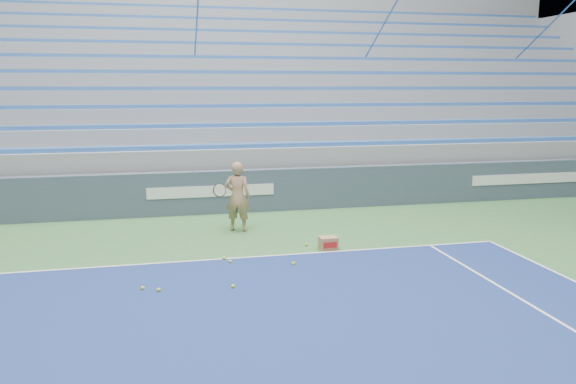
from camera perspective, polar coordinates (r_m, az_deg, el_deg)
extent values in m
cube|color=white|center=(10.74, -5.95, -6.72)|extent=(10.97, 0.05, 0.00)
cube|color=#3C495B|center=(14.48, -7.84, -0.02)|extent=(30.00, 0.30, 1.10)
cube|color=white|center=(14.31, -7.79, 0.06)|extent=(3.20, 0.02, 0.28)
cube|color=white|center=(17.50, 23.03, 1.24)|extent=(3.40, 0.02, 0.28)
cube|color=gray|center=(18.96, -9.00, 2.48)|extent=(30.00, 8.50, 1.10)
cube|color=gray|center=(18.86, -9.07, 4.88)|extent=(30.00, 8.50, 0.50)
cube|color=#3160B3|center=(14.99, -8.16, 4.61)|extent=(29.60, 0.42, 0.11)
cube|color=gray|center=(19.24, -9.19, 6.49)|extent=(30.00, 7.65, 0.50)
cube|color=#3160B3|center=(15.79, -8.45, 6.72)|extent=(29.60, 0.42, 0.11)
cube|color=gray|center=(19.64, -9.31, 8.03)|extent=(30.00, 6.80, 0.50)
cube|color=#3160B3|center=(16.61, -8.72, 8.64)|extent=(29.60, 0.42, 0.11)
cube|color=gray|center=(20.05, -9.43, 9.51)|extent=(30.00, 5.95, 0.50)
cube|color=#3160B3|center=(17.45, -8.97, 10.37)|extent=(29.60, 0.42, 0.11)
cube|color=gray|center=(20.47, -9.54, 10.93)|extent=(30.00, 5.10, 0.50)
cube|color=#3160B3|center=(18.30, -9.19, 11.94)|extent=(29.60, 0.42, 0.11)
cube|color=gray|center=(20.90, -9.65, 12.29)|extent=(30.00, 4.25, 0.50)
cube|color=#3160B3|center=(19.17, -9.39, 13.36)|extent=(29.60, 0.42, 0.11)
cube|color=gray|center=(21.35, -9.76, 13.59)|extent=(30.00, 3.40, 0.50)
cube|color=#3160B3|center=(20.04, -9.58, 14.67)|extent=(29.60, 0.42, 0.11)
cube|color=gray|center=(21.80, -9.86, 14.84)|extent=(30.00, 2.55, 0.50)
cube|color=#3160B3|center=(20.93, -9.76, 15.86)|extent=(29.60, 0.42, 0.11)
cube|color=gray|center=(22.27, -9.96, 16.04)|extent=(30.00, 1.70, 0.50)
cube|color=#3160B3|center=(21.83, -9.92, 16.96)|extent=(29.60, 0.42, 0.11)
cube|color=gray|center=(22.74, -10.06, 17.19)|extent=(30.00, 0.85, 0.50)
cube|color=#3160B3|center=(22.73, -10.08, 17.97)|extent=(29.60, 0.42, 0.11)
cube|color=gray|center=(23.32, -9.96, 11.61)|extent=(31.00, 0.40, 7.30)
cylinder|color=#2E60A1|center=(18.82, -9.37, 14.78)|extent=(0.05, 8.53, 5.04)
cylinder|color=#2E60A1|center=(20.10, 8.56, 14.53)|extent=(0.05, 8.53, 5.04)
cylinder|color=#2E60A1|center=(22.92, 23.10, 13.33)|extent=(0.05, 8.53, 5.04)
imported|color=tan|center=(12.59, -5.14, -0.47)|extent=(0.67, 0.55, 1.58)
cylinder|color=black|center=(12.28, -6.62, -0.02)|extent=(0.12, 0.27, 0.08)
cylinder|color=beige|center=(11.98, -6.97, 0.19)|extent=(0.29, 0.16, 0.28)
torus|color=black|center=(11.98, -6.97, 0.19)|extent=(0.31, 0.18, 0.30)
cube|color=#A1794D|center=(11.28, 4.11, -5.22)|extent=(0.36, 0.27, 0.26)
cube|color=#B21E19|center=(11.15, 4.31, -5.41)|extent=(0.28, 0.02, 0.12)
sphere|color=#C7D42B|center=(9.24, -5.61, -9.52)|extent=(0.07, 0.07, 0.07)
sphere|color=#C7D42B|center=(9.41, -14.56, -9.43)|extent=(0.07, 0.07, 0.07)
sphere|color=#C7D42B|center=(10.49, -5.87, -7.04)|extent=(0.07, 0.07, 0.07)
sphere|color=#C7D42B|center=(10.69, -6.52, -6.70)|extent=(0.07, 0.07, 0.07)
sphere|color=#C7D42B|center=(9.27, -12.99, -9.68)|extent=(0.07, 0.07, 0.07)
sphere|color=#C7D42B|center=(11.53, 1.89, -5.34)|extent=(0.07, 0.07, 0.07)
sphere|color=#C7D42B|center=(11.68, 4.77, -5.15)|extent=(0.07, 0.07, 0.07)
sphere|color=#C7D42B|center=(10.32, 0.55, -7.27)|extent=(0.07, 0.07, 0.07)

